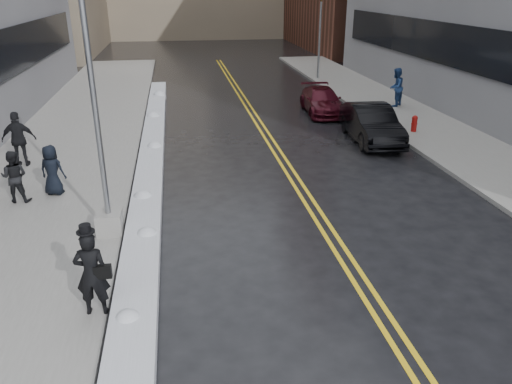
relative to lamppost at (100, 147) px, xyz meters
name	(u,v)px	position (x,y,z in m)	size (l,w,h in m)	color
ground	(245,267)	(3.30, -2.00, -2.53)	(160.00, 160.00, 0.00)	black
sidewalk_west	(70,149)	(-2.45, 8.00, -2.46)	(5.50, 50.00, 0.15)	gray
sidewalk_east	(434,132)	(13.30, 8.00, -2.46)	(4.00, 50.00, 0.15)	gray
lane_line_left	(267,141)	(5.65, 8.00, -2.53)	(0.12, 50.00, 0.01)	gold
lane_line_right	(274,141)	(5.95, 8.00, -2.53)	(0.12, 50.00, 0.01)	gold
snow_ridge	(151,158)	(0.85, 6.00, -2.36)	(0.90, 30.00, 0.34)	silver
lamppost	(100,147)	(0.00, 0.00, 0.00)	(0.65, 0.65, 7.62)	gray
fire_hydrant	(414,123)	(12.30, 8.00, -1.98)	(0.26, 0.26, 0.73)	maroon
traffic_signal	(320,29)	(11.80, 22.00, 0.87)	(0.16, 0.20, 6.00)	gray
pedestrian_fedora	(92,274)	(0.10, -3.49, -1.49)	(0.65, 0.43, 1.79)	black
pedestrian_b	(14,177)	(-2.97, 2.61, -1.59)	(0.78, 0.60, 1.60)	black
pedestrian_c	(52,170)	(-1.99, 3.03, -1.59)	(0.77, 0.50, 1.58)	black
pedestrian_d	(19,139)	(-3.68, 5.96, -1.39)	(1.16, 0.48, 1.98)	black
pedestrian_east	(396,87)	(13.50, 12.90, -1.37)	(0.98, 0.76, 2.02)	navy
car_black	(371,124)	(10.02, 7.36, -1.76)	(1.63, 4.68, 1.54)	black
car_maroon	(322,101)	(9.38, 12.59, -1.90)	(1.78, 4.39, 1.27)	#3E0914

